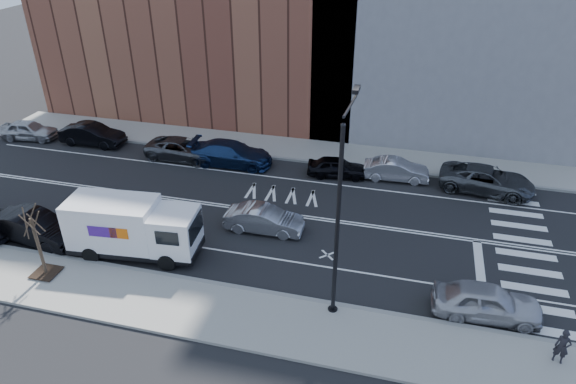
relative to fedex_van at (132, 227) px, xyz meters
The scene contains 21 objects.
ground 6.89m from the fedex_van, 56.70° to the left, with size 120.00×120.00×0.00m, color black.
sidewalk_near 5.11m from the fedex_van, 41.04° to the right, with size 44.00×3.60×0.15m, color gray.
sidewalk_far 14.94m from the fedex_van, 75.67° to the left, with size 44.00×3.60×0.15m, color gray.
curb_near 4.22m from the fedex_van, 20.87° to the right, with size 44.00×0.25×0.17m, color gray.
curb_far 13.21m from the fedex_van, 73.73° to the left, with size 44.00×0.25×0.17m, color gray.
crosswalk 20.52m from the fedex_van, 15.88° to the left, with size 3.00×14.00×0.01m, color white, non-canonical shape.
road_markings 6.89m from the fedex_van, 56.70° to the left, with size 40.00×8.60×0.01m, color white, non-canonical shape.
streetlight 11.30m from the fedex_van, ahead, with size 0.44×4.02×9.34m.
street_tree 4.35m from the fedex_van, 139.88° to the right, with size 1.20×1.20×3.75m.
fedex_van is the anchor object (origin of this frame).
far_parked_a 18.98m from the fedex_van, 143.55° to the left, with size 1.74×4.32×1.47m, color #A3A4A8.
far_parked_b 15.28m from the fedex_van, 130.57° to the left, with size 1.68×4.82×1.59m, color black.
far_parked_c 11.34m from the fedex_van, 102.26° to the left, with size 2.41×5.23×1.45m, color #484A4F.
far_parked_d 11.10m from the fedex_van, 83.38° to the left, with size 2.32×5.70×1.65m, color navy.
far_parked_e 14.10m from the fedex_van, 52.08° to the left, with size 1.57×3.90×1.33m, color black.
far_parked_f 17.07m from the fedex_van, 42.95° to the left, with size 1.47×4.23×1.39m, color silver.
far_parked_g 21.40m from the fedex_van, 32.30° to the left, with size 2.65×5.76×1.60m, color #44484B.
driving_sedan 6.98m from the fedex_van, 32.28° to the left, with size 1.52×4.35×1.43m, color #A5A6AA.
near_parked_rear_a 5.80m from the fedex_van, behind, with size 1.76×5.06×1.67m, color black.
near_parked_front 17.23m from the fedex_van, ahead, with size 1.89×4.69×1.60m, color #B5B4B9.
pedestrian 19.98m from the fedex_van, ahead, with size 0.57×0.37×1.55m, color black.
Camera 1 is at (9.37, -24.62, 16.04)m, focal length 32.00 mm.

